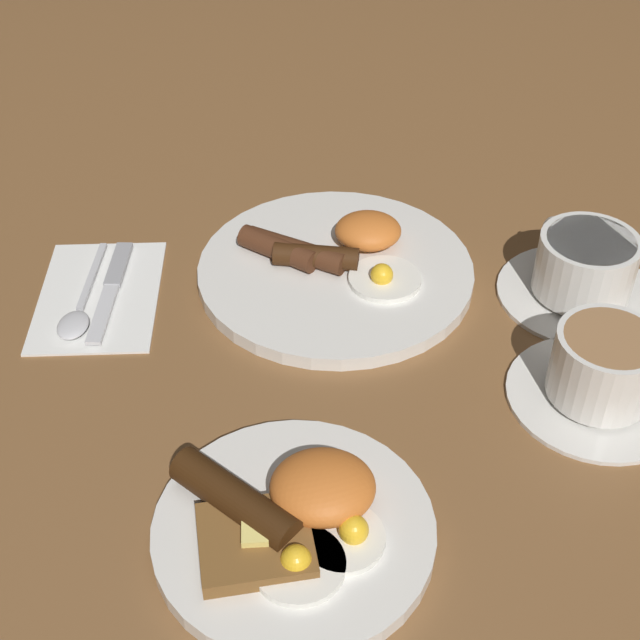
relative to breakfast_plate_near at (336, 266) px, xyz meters
The scene contains 8 objects.
ground_plane 0.01m from the breakfast_plate_near, 83.30° to the left, with size 3.00×3.00×0.00m, color brown.
breakfast_plate_near is the anchor object (origin of this frame).
breakfast_plate_far 0.33m from the breakfast_plate_near, 82.15° to the left, with size 0.22×0.22×0.05m.
teacup_near 0.25m from the breakfast_plate_near, behind, with size 0.17×0.17×0.07m.
teacup_far 0.30m from the breakfast_plate_near, 140.39° to the left, with size 0.16×0.16×0.07m.
napkin 0.25m from the breakfast_plate_near, ahead, with size 0.12×0.18×0.01m, color white.
knife 0.23m from the breakfast_plate_near, ahead, with size 0.02×0.16×0.01m.
spoon 0.27m from the breakfast_plate_near, 14.71° to the left, with size 0.03×0.16×0.01m.
Camera 1 is at (0.04, 0.75, 0.58)m, focal length 50.00 mm.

